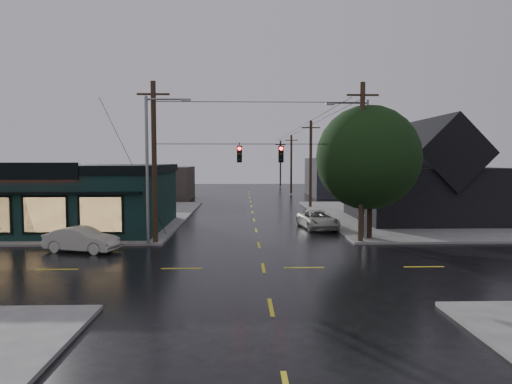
{
  "coord_description": "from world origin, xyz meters",
  "views": [
    {
      "loc": [
        -1.01,
        -22.07,
        5.29
      ],
      "look_at": [
        -0.21,
        4.86,
        3.41
      ],
      "focal_mm": 32.0,
      "sensor_mm": 36.0,
      "label": 1
    }
  ],
  "objects_px": {
    "corner_tree": "(368,158)",
    "suv_silver": "(318,220)",
    "utility_pole_nw": "(156,244)",
    "sedan_cream": "(82,239)",
    "utility_pole_ne": "(360,243)"
  },
  "relations": [
    {
      "from": "utility_pole_nw",
      "to": "suv_silver",
      "type": "relative_size",
      "value": 2.0
    },
    {
      "from": "utility_pole_ne",
      "to": "sedan_cream",
      "type": "bearing_deg",
      "value": -172.56
    },
    {
      "from": "corner_tree",
      "to": "suv_silver",
      "type": "xyz_separation_m",
      "value": [
        -2.47,
        4.91,
        -4.75
      ]
    },
    {
      "from": "utility_pole_nw",
      "to": "sedan_cream",
      "type": "height_order",
      "value": "utility_pole_nw"
    },
    {
      "from": "suv_silver",
      "to": "utility_pole_ne",
      "type": "bearing_deg",
      "value": -82.83
    },
    {
      "from": "corner_tree",
      "to": "utility_pole_ne",
      "type": "bearing_deg",
      "value": -119.31
    },
    {
      "from": "corner_tree",
      "to": "suv_silver",
      "type": "bearing_deg",
      "value": 116.7
    },
    {
      "from": "utility_pole_nw",
      "to": "sedan_cream",
      "type": "xyz_separation_m",
      "value": [
        -3.82,
        -2.2,
        0.71
      ]
    },
    {
      "from": "corner_tree",
      "to": "suv_silver",
      "type": "distance_m",
      "value": 7.26
    },
    {
      "from": "utility_pole_nw",
      "to": "utility_pole_ne",
      "type": "height_order",
      "value": "same"
    },
    {
      "from": "sedan_cream",
      "to": "suv_silver",
      "type": "bearing_deg",
      "value": -45.44
    },
    {
      "from": "corner_tree",
      "to": "sedan_cream",
      "type": "xyz_separation_m",
      "value": [
        -17.59,
        -3.57,
        -4.74
      ]
    },
    {
      "from": "corner_tree",
      "to": "utility_pole_ne",
      "type": "distance_m",
      "value": 5.67
    },
    {
      "from": "corner_tree",
      "to": "utility_pole_nw",
      "type": "bearing_deg",
      "value": -174.31
    },
    {
      "from": "utility_pole_ne",
      "to": "suv_silver",
      "type": "relative_size",
      "value": 2.0
    }
  ]
}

